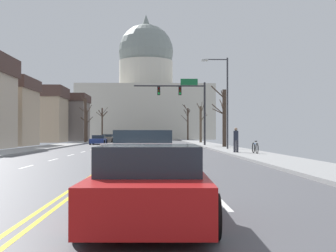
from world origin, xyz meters
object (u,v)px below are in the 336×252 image
sedan_near_03 (151,148)px  sedan_oncoming_00 (99,140)px  sedan_near_00 (154,142)px  sedan_near_01 (151,143)px  street_lamp_right (224,95)px  sedan_near_06 (150,186)px  pickup_truck_near_05 (143,157)px  pedestrian_00 (236,139)px  sedan_oncoming_02 (132,138)px  bicycle_parked (255,148)px  signal_gantry (185,98)px  sedan_near_04 (152,152)px  sedan_oncoming_01 (108,138)px  sedan_near_02 (148,146)px

sedan_near_03 → sedan_oncoming_00: (-6.95, 31.95, -0.03)m
sedan_near_00 → sedan_near_01: same height
street_lamp_right → sedan_near_06: street_lamp_right is taller
pickup_truck_near_05 → pedestrian_00: pedestrian_00 is taller
sedan_near_03 → sedan_oncoming_02: sedan_oncoming_02 is taller
street_lamp_right → sedan_near_01: bearing=169.6°
pickup_truck_near_05 → bicycle_parked: size_ratio=3.00×
sedan_oncoming_00 → signal_gantry: bearing=-39.4°
sedan_near_04 → sedan_oncoming_02: same height
signal_gantry → sedan_near_06: (-3.46, -42.32, -4.74)m
sedan_near_00 → pedestrian_00: size_ratio=2.74×
sedan_near_01 → sedan_near_04: (0.18, -18.41, 0.01)m
sedan_near_03 → sedan_oncoming_02: 56.19m
sedan_near_01 → sedan_oncoming_02: size_ratio=1.05×
sedan_oncoming_01 → signal_gantry: bearing=-63.4°
street_lamp_right → sedan_near_03: (-6.07, -11.30, -4.10)m
signal_gantry → sedan_near_02: size_ratio=1.75×
sedan_oncoming_01 → pedestrian_00: 42.29m
sedan_near_04 → sedan_near_01: bearing=90.6°
sedan_near_00 → sedan_oncoming_00: (-7.15, 13.26, -0.03)m
sedan_near_00 → pedestrian_00: (5.65, -14.22, 0.50)m
sedan_near_06 → sedan_oncoming_02: bearing=93.0°
sedan_near_02 → bicycle_parked: (7.10, -2.77, -0.05)m
sedan_oncoming_00 → bicycle_parked: (13.82, -28.89, -0.08)m
sedan_oncoming_01 → sedan_oncoming_00: bearing=-89.3°
signal_gantry → sedan_near_06: size_ratio=1.80×
sedan_near_04 → pedestrian_00: 11.92m
signal_gantry → sedan_oncoming_02: signal_gantry is taller
sedan_near_01 → sedan_oncoming_01: (-7.04, 32.29, 0.00)m
sedan_near_04 → sedan_oncoming_02: (-3.88, 62.04, -0.00)m
sedan_near_06 → pedestrian_00: bearing=76.4°
sedan_near_00 → pickup_truck_near_05: (-0.32, -31.17, 0.12)m
signal_gantry → sedan_near_01: 12.38m
pickup_truck_near_05 → sedan_oncoming_02: 68.65m
pickup_truck_near_05 → sedan_near_06: 6.59m
sedan_near_01 → pickup_truck_near_05: (-0.05, -24.91, 0.12)m
sedan_near_03 → sedan_near_06: size_ratio=1.00×
signal_gantry → sedan_near_03: size_ratio=1.79×
signal_gantry → pickup_truck_near_05: (-3.75, -35.73, -4.62)m
sedan_near_00 → bicycle_parked: (6.67, -15.63, -0.10)m
street_lamp_right → sedan_near_04: (-5.96, -17.28, -4.09)m
sedan_near_00 → sedan_near_02: bearing=-91.9°
sedan_near_06 → sedan_oncoming_02: (-3.93, 75.13, 0.01)m
sedan_near_01 → sedan_near_03: bearing=-89.7°
bicycle_parked → sedan_oncoming_02: bearing=101.3°
pickup_truck_near_05 → sedan_near_06: pickup_truck_near_05 is taller
sedan_near_06 → bicycle_parked: size_ratio=2.48×
signal_gantry → sedan_near_02: bearing=-102.5°
sedan_oncoming_00 → sedan_oncoming_01: sedan_oncoming_01 is taller
street_lamp_right → sedan_oncoming_01: 36.15m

